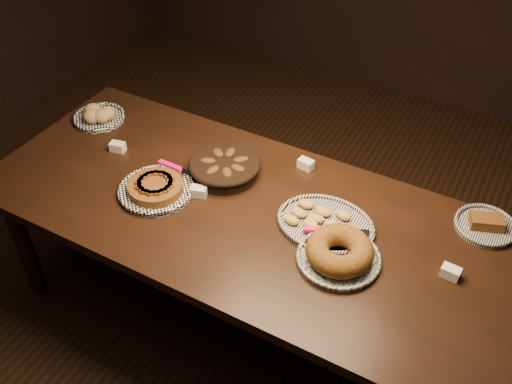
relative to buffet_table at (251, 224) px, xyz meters
The scene contains 9 objects.
ground 0.68m from the buffet_table, ahead, with size 5.00×5.00×0.00m, color black.
buffet_table is the anchor object (origin of this frame).
apple_tart_plate 0.44m from the buffet_table, 167.54° to the right, with size 0.34×0.34×0.06m.
madeleine_platter 0.33m from the buffet_table, 12.80° to the left, with size 0.40×0.33×0.05m.
bundt_cake_plate 0.45m from the buffet_table, 10.18° to the right, with size 0.35×0.36×0.10m.
croissant_basket 0.30m from the buffet_table, 144.83° to the left, with size 0.36×0.36×0.08m.
bread_roll_plate 1.04m from the buffet_table, 168.03° to the left, with size 0.26×0.26×0.08m.
loaf_plate 0.97m from the buffet_table, 23.22° to the left, with size 0.25×0.25×0.06m.
tent_cards 0.15m from the buffet_table, 63.05° to the left, with size 1.67×0.46×0.04m.
Camera 1 is at (0.87, -1.53, 2.40)m, focal length 40.00 mm.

